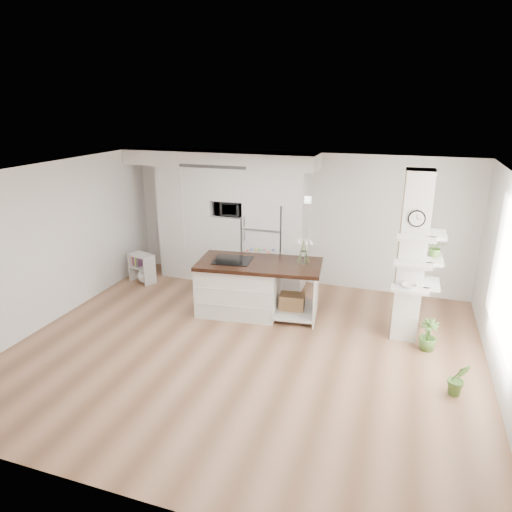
{
  "coord_description": "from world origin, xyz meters",
  "views": [
    {
      "loc": [
        2.13,
        -5.85,
        3.63
      ],
      "look_at": [
        -0.13,
        0.9,
        1.21
      ],
      "focal_mm": 32.0,
      "sensor_mm": 36.0,
      "label": 1
    }
  ],
  "objects_px": {
    "refrigerator": "(265,243)",
    "kitchen_island": "(246,286)",
    "bookshelf": "(143,270)",
    "floor_plant_a": "(458,379)"
  },
  "relations": [
    {
      "from": "refrigerator",
      "to": "bookshelf",
      "type": "height_order",
      "value": "refrigerator"
    },
    {
      "from": "kitchen_island",
      "to": "floor_plant_a",
      "type": "relative_size",
      "value": 4.72
    },
    {
      "from": "refrigerator",
      "to": "kitchen_island",
      "type": "distance_m",
      "value": 1.49
    },
    {
      "from": "floor_plant_a",
      "to": "refrigerator",
      "type": "bearing_deg",
      "value": 140.4
    },
    {
      "from": "refrigerator",
      "to": "bookshelf",
      "type": "distance_m",
      "value": 2.64
    },
    {
      "from": "refrigerator",
      "to": "bookshelf",
      "type": "relative_size",
      "value": 2.83
    },
    {
      "from": "bookshelf",
      "to": "floor_plant_a",
      "type": "distance_m",
      "value": 6.35
    },
    {
      "from": "kitchen_island",
      "to": "floor_plant_a",
      "type": "distance_m",
      "value": 3.76
    },
    {
      "from": "refrigerator",
      "to": "kitchen_island",
      "type": "relative_size",
      "value": 0.77
    },
    {
      "from": "kitchen_island",
      "to": "bookshelf",
      "type": "distance_m",
      "value": 2.63
    }
  ]
}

